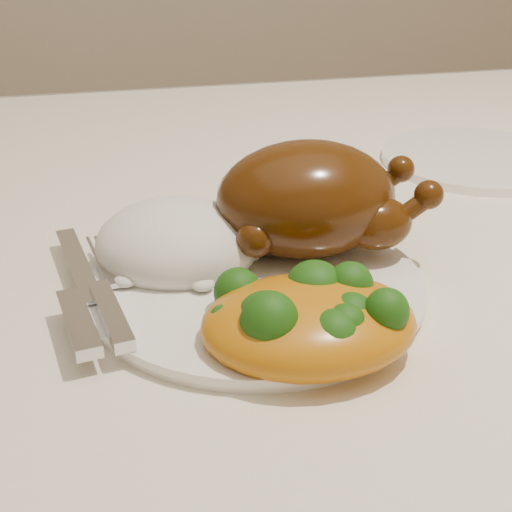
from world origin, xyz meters
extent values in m
cube|color=brown|center=(0.00, 0.00, 0.74)|extent=(1.60, 0.90, 0.04)
cube|color=white|center=(0.00, 0.00, 0.76)|extent=(1.72, 1.02, 0.01)
cube|color=white|center=(0.00, 0.51, 0.68)|extent=(1.72, 0.01, 0.18)
cylinder|color=white|center=(-0.05, -0.15, 0.77)|extent=(0.28, 0.28, 0.01)
cylinder|color=white|center=(0.26, 0.08, 0.77)|extent=(0.23, 0.23, 0.01)
ellipsoid|color=#4E2908|center=(0.00, -0.11, 0.82)|extent=(0.15, 0.12, 0.09)
ellipsoid|color=#4E2908|center=(-0.01, -0.11, 0.84)|extent=(0.07, 0.05, 0.04)
ellipsoid|color=#4E2908|center=(0.05, -0.14, 0.81)|extent=(0.06, 0.04, 0.04)
sphere|color=#4E2908|center=(0.09, -0.14, 0.83)|extent=(0.02, 0.02, 0.02)
ellipsoid|color=#4E2908|center=(0.05, -0.08, 0.81)|extent=(0.06, 0.04, 0.04)
sphere|color=#4E2908|center=(0.09, -0.08, 0.83)|extent=(0.02, 0.02, 0.02)
sphere|color=#4E2908|center=(-0.05, -0.14, 0.81)|extent=(0.03, 0.03, 0.03)
sphere|color=#4E2908|center=(-0.05, -0.07, 0.81)|extent=(0.03, 0.03, 0.03)
ellipsoid|color=white|center=(-0.11, -0.10, 0.79)|extent=(0.16, 0.15, 0.07)
ellipsoid|color=orange|center=(-0.04, -0.23, 0.79)|extent=(0.15, 0.12, 0.05)
ellipsoid|color=orange|center=(0.00, -0.22, 0.79)|extent=(0.06, 0.06, 0.03)
ellipsoid|color=#143A09|center=(-0.09, -0.22, 0.79)|extent=(0.02, 0.02, 0.02)
ellipsoid|color=#143A09|center=(0.00, -0.21, 0.80)|extent=(0.03, 0.03, 0.03)
ellipsoid|color=#143A09|center=(-0.02, -0.24, 0.80)|extent=(0.03, 0.03, 0.03)
ellipsoid|color=#143A09|center=(0.01, -0.25, 0.81)|extent=(0.03, 0.03, 0.03)
ellipsoid|color=#143A09|center=(-0.03, -0.26, 0.79)|extent=(0.04, 0.04, 0.04)
ellipsoid|color=#143A09|center=(-0.02, -0.26, 0.80)|extent=(0.03, 0.03, 0.02)
ellipsoid|color=#143A09|center=(-0.08, -0.19, 0.79)|extent=(0.03, 0.03, 0.04)
ellipsoid|color=#143A09|center=(-0.03, -0.21, 0.80)|extent=(0.04, 0.04, 0.03)
ellipsoid|color=#143A09|center=(-0.04, -0.20, 0.79)|extent=(0.03, 0.03, 0.02)
ellipsoid|color=#143A09|center=(-0.07, -0.23, 0.80)|extent=(0.04, 0.04, 0.04)
ellipsoid|color=#143A09|center=(-0.07, -0.25, 0.81)|extent=(0.04, 0.04, 0.04)
ellipsoid|color=#143A09|center=(-0.01, -0.24, 0.80)|extent=(0.03, 0.03, 0.03)
cube|color=silver|center=(-0.18, -0.10, 0.78)|extent=(0.04, 0.13, 0.00)
cube|color=silver|center=(-0.18, -0.19, 0.78)|extent=(0.03, 0.08, 0.01)
cube|color=silver|center=(-0.16, -0.18, 0.78)|extent=(0.03, 0.09, 0.01)
cube|color=silver|center=(-0.16, -0.10, 0.78)|extent=(0.03, 0.09, 0.00)
camera|label=1|loc=(-0.16, -0.61, 1.04)|focal=50.00mm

